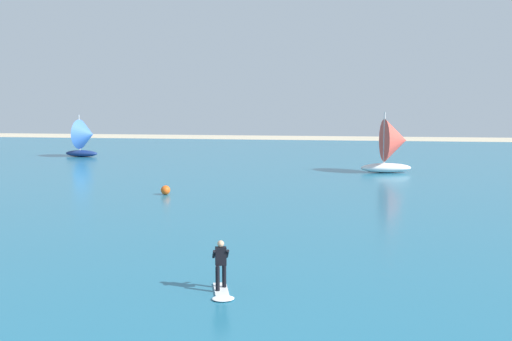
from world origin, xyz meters
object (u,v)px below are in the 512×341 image
(kitesurfer, at_px, (221,274))
(marker_buoy, at_px, (166,190))
(sailboat_anchored_offshore, at_px, (85,138))
(sailboat_mid_left, at_px, (394,145))

(kitesurfer, height_order, marker_buoy, kitesurfer)
(sailboat_anchored_offshore, height_order, marker_buoy, sailboat_anchored_offshore)
(marker_buoy, bearing_deg, kitesurfer, -66.85)
(sailboat_anchored_offshore, bearing_deg, sailboat_mid_left, -17.08)
(sailboat_mid_left, bearing_deg, marker_buoy, -134.79)
(sailboat_anchored_offshore, bearing_deg, kitesurfer, -59.79)
(sailboat_mid_left, bearing_deg, kitesurfer, -101.79)
(kitesurfer, distance_m, marker_buoy, 21.55)
(sailboat_mid_left, bearing_deg, sailboat_anchored_offshore, 162.92)
(sailboat_mid_left, distance_m, marker_buoy, 22.75)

